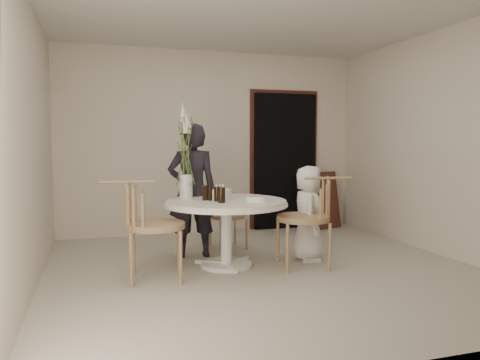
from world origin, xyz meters
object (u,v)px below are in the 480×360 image
object	(u,v)px
chair_far	(225,209)
girl	(192,191)
chair_right	(316,208)
flower_vase	(186,156)
table	(226,211)
chair_left	(141,215)
birthday_cake	(220,194)
boy	(308,213)

from	to	relation	value
chair_far	girl	distance (m)	0.70
chair_far	chair_right	distance (m)	1.41
chair_right	flower_vase	xyz separation A→B (m)	(-1.32, 0.55, 0.57)
table	girl	distance (m)	0.63
chair_left	birthday_cake	bearing A→B (deg)	-63.95
chair_right	chair_far	bearing A→B (deg)	-141.22
boy	birthday_cake	size ratio (longest dim) A/B	4.52
flower_vase	chair_far	bearing A→B (deg)	46.50
boy	flower_vase	bearing A→B (deg)	98.81
chair_right	flower_vase	bearing A→B (deg)	-103.38
chair_left	flower_vase	xyz separation A→B (m)	(0.54, 0.51, 0.56)
table	birthday_cake	xyz separation A→B (m)	(-0.05, 0.06, 0.17)
chair_left	chair_right	bearing A→B (deg)	-83.98
flower_vase	girl	bearing A→B (deg)	65.04
table	flower_vase	bearing A→B (deg)	145.09
table	flower_vase	distance (m)	0.76
girl	boy	world-z (taller)	girl
chair_far	birthday_cake	bearing A→B (deg)	-116.03
chair_far	boy	world-z (taller)	boy
boy	chair_right	bearing A→B (deg)	-166.67
chair_left	flower_vase	bearing A→B (deg)	-39.52
chair_far	boy	distance (m)	1.21
chair_far	chair_right	xyz separation A→B (m)	(0.69, -1.22, 0.14)
girl	birthday_cake	world-z (taller)	girl
chair_right	birthday_cake	distance (m)	1.05
boy	flower_vase	world-z (taller)	flower_vase
chair_right	chair_left	xyz separation A→B (m)	(-1.86, 0.05, 0.00)
chair_left	boy	bearing A→B (deg)	-76.42
boy	birthday_cake	world-z (taller)	boy
chair_right	girl	bearing A→B (deg)	-115.40
girl	birthday_cake	xyz separation A→B (m)	(0.21, -0.48, 0.00)
girl	chair_left	bearing A→B (deg)	53.63
chair_right	boy	world-z (taller)	boy
girl	birthday_cake	bearing A→B (deg)	117.90
chair_far	flower_vase	distance (m)	1.16
table	chair_far	size ratio (longest dim) A/B	1.73
chair_left	birthday_cake	size ratio (longest dim) A/B	4.14
chair_far	flower_vase	bearing A→B (deg)	-141.02
table	birthday_cake	bearing A→B (deg)	129.21
table	boy	distance (m)	0.97
chair_left	girl	xyz separation A→B (m)	(0.67, 0.78, 0.14)
chair_far	birthday_cake	world-z (taller)	birthday_cake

